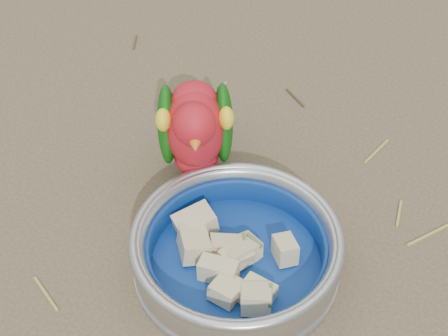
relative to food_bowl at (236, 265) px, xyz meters
The scene contains 6 objects.
ground 0.11m from the food_bowl, 143.82° to the right, with size 60.00×60.00×0.00m, color brown.
food_bowl is the anchor object (origin of this frame).
bowl_wall 0.03m from the food_bowl, ahead, with size 0.24×0.24×0.04m, color #B2B2BA, non-canonical shape.
fruit_wedges 0.02m from the food_bowl, 90.00° to the left, with size 0.14×0.14×0.03m, color beige, non-canonical shape.
lory_parrot 0.17m from the food_bowl, 141.08° to the left, with size 0.09×0.20×0.16m, color #B51420, non-canonical shape.
ground_debris 0.08m from the food_bowl, 168.25° to the left, with size 0.90×0.80×0.01m, color #AB9B46, non-canonical shape.
Camera 1 is at (0.34, -0.37, 0.64)m, focal length 55.00 mm.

